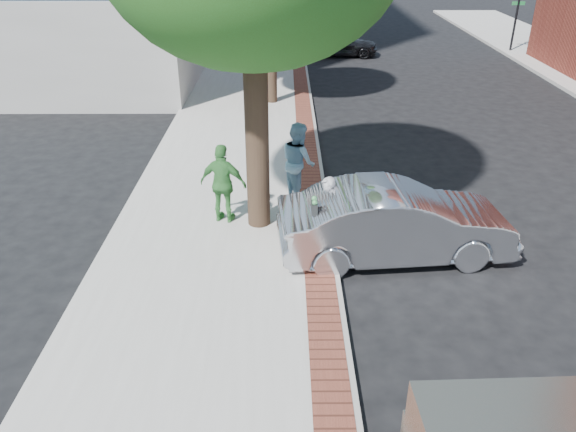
{
  "coord_description": "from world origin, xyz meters",
  "views": [
    {
      "loc": [
        0.02,
        -9.73,
        6.41
      ],
      "look_at": [
        0.07,
        0.22,
        1.2
      ],
      "focal_mm": 35.0,
      "sensor_mm": 36.0,
      "label": 1
    }
  ],
  "objects_px": {
    "parking_meter": "(314,217)",
    "sedan_silver": "(396,223)",
    "person_officer": "(298,162)",
    "bg_car": "(339,43)",
    "person_green": "(223,184)",
    "person_gray": "(327,212)"
  },
  "relations": [
    {
      "from": "person_officer",
      "to": "person_green",
      "type": "distance_m",
      "value": 2.13
    },
    {
      "from": "bg_car",
      "to": "person_officer",
      "type": "bearing_deg",
      "value": 175.52
    },
    {
      "from": "parking_meter",
      "to": "sedan_silver",
      "type": "xyz_separation_m",
      "value": [
        1.75,
        0.48,
        -0.39
      ]
    },
    {
      "from": "person_green",
      "to": "person_gray",
      "type": "bearing_deg",
      "value": 169.34
    },
    {
      "from": "parking_meter",
      "to": "sedan_silver",
      "type": "distance_m",
      "value": 1.86
    },
    {
      "from": "person_officer",
      "to": "bg_car",
      "type": "height_order",
      "value": "person_officer"
    },
    {
      "from": "person_gray",
      "to": "person_green",
      "type": "xyz_separation_m",
      "value": [
        -2.31,
        1.11,
        0.16
      ]
    },
    {
      "from": "bg_car",
      "to": "parking_meter",
      "type": "bearing_deg",
      "value": 177.36
    },
    {
      "from": "parking_meter",
      "to": "person_officer",
      "type": "bearing_deg",
      "value": 94.67
    },
    {
      "from": "parking_meter",
      "to": "sedan_silver",
      "type": "bearing_deg",
      "value": 15.33
    },
    {
      "from": "person_gray",
      "to": "person_officer",
      "type": "relative_size",
      "value": 0.79
    },
    {
      "from": "person_officer",
      "to": "sedan_silver",
      "type": "xyz_separation_m",
      "value": [
        2.0,
        -2.58,
        -0.34
      ]
    },
    {
      "from": "person_officer",
      "to": "person_green",
      "type": "height_order",
      "value": "person_officer"
    },
    {
      "from": "person_gray",
      "to": "person_officer",
      "type": "distance_m",
      "value": 2.4
    },
    {
      "from": "person_green",
      "to": "bg_car",
      "type": "distance_m",
      "value": 19.69
    },
    {
      "from": "person_gray",
      "to": "sedan_silver",
      "type": "bearing_deg",
      "value": 44.72
    },
    {
      "from": "person_officer",
      "to": "sedan_silver",
      "type": "height_order",
      "value": "person_officer"
    },
    {
      "from": "person_officer",
      "to": "bg_car",
      "type": "relative_size",
      "value": 0.49
    },
    {
      "from": "person_green",
      "to": "bg_car",
      "type": "xyz_separation_m",
      "value": [
        4.32,
        19.2,
        -0.4
      ]
    },
    {
      "from": "person_officer",
      "to": "parking_meter",
      "type": "bearing_deg",
      "value": 160.47
    },
    {
      "from": "sedan_silver",
      "to": "bg_car",
      "type": "distance_m",
      "value": 20.58
    },
    {
      "from": "sedan_silver",
      "to": "person_gray",
      "type": "bearing_deg",
      "value": 74.4
    }
  ]
}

